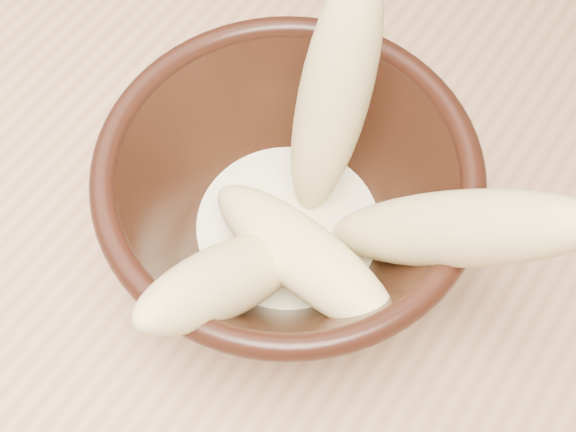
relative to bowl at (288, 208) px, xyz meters
The scene contains 6 objects.
bowl is the anchor object (origin of this frame).
milk_puddle 0.03m from the bowl, 14.04° to the right, with size 0.11×0.11×0.01m, color beige.
banana_upright 0.06m from the bowl, 89.53° to the left, with size 0.04×0.04×0.15m, color #F4DE90.
banana_right 0.09m from the bowl, ahead, with size 0.04×0.04×0.17m, color #F4DE90.
banana_across 0.04m from the bowl, 44.52° to the right, with size 0.04×0.04×0.13m, color #F4DE90.
banana_front 0.06m from the bowl, 85.07° to the right, with size 0.04×0.04×0.13m, color #F4DE90.
Camera 1 is at (-0.12, -0.19, 1.18)m, focal length 50.00 mm.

